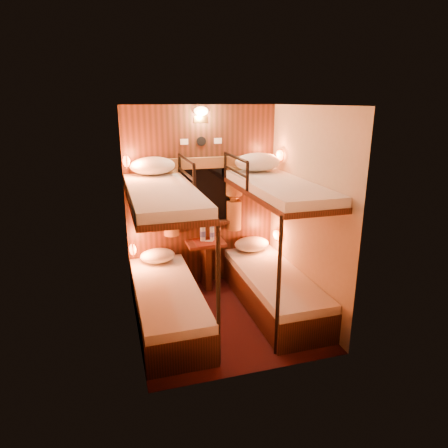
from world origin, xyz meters
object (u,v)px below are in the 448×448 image
object	(u,v)px
bottle_left	(203,233)
bottle_right	(212,234)
table	(206,258)
bunk_left	(166,278)
bunk_right	(274,265)

from	to	relation	value
bottle_left	bottle_right	distance (m)	0.13
table	bottle_right	xyz separation A→B (m)	(0.10, 0.03, 0.33)
bunk_left	bottle_left	distance (m)	1.05
bunk_left	bottle_left	size ratio (longest dim) A/B	7.21
bunk_left	bottle_left	bearing A→B (deg)	53.14
bottle_right	table	bearing A→B (deg)	-161.47
table	bottle_left	xyz separation A→B (m)	(-0.03, 0.05, 0.35)
bunk_left	bottle_left	world-z (taller)	bunk_left
bunk_right	bottle_left	xyz separation A→B (m)	(-0.68, 0.83, 0.20)
bottle_left	table	bearing A→B (deg)	-58.44
table	bottle_left	size ratio (longest dim) A/B	2.49
bottle_right	bottle_left	bearing A→B (deg)	173.87
bottle_left	bunk_right	bearing A→B (deg)	-50.73
bottle_right	bunk_right	bearing A→B (deg)	-55.85
bunk_left	bunk_right	size ratio (longest dim) A/B	1.00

